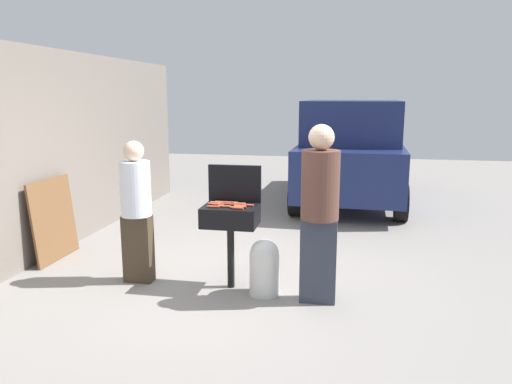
% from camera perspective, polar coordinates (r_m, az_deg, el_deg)
% --- Properties ---
extents(ground_plane, '(24.00, 24.00, 0.00)m').
position_cam_1_polar(ground_plane, '(5.77, -2.31, -10.47)').
color(ground_plane, gray).
extents(house_wall_side, '(0.24, 8.00, 2.73)m').
position_cam_1_polar(house_wall_side, '(7.43, -21.96, 4.50)').
color(house_wall_side, slate).
rests_on(house_wall_side, ground).
extents(bbq_grill, '(0.60, 0.44, 0.93)m').
position_cam_1_polar(bbq_grill, '(5.42, -2.97, -3.11)').
color(bbq_grill, black).
rests_on(bbq_grill, ground).
extents(grill_lid_open, '(0.60, 0.05, 0.42)m').
position_cam_1_polar(grill_lid_open, '(5.55, -2.47, 0.98)').
color(grill_lid_open, black).
rests_on(grill_lid_open, bbq_grill).
extents(hot_dog_0, '(0.13, 0.03, 0.03)m').
position_cam_1_polar(hot_dog_0, '(5.44, -3.73, -1.36)').
color(hot_dog_0, '#B74C33').
rests_on(hot_dog_0, bbq_grill).
extents(hot_dog_1, '(0.13, 0.03, 0.03)m').
position_cam_1_polar(hot_dog_1, '(5.49, -2.82, -1.23)').
color(hot_dog_1, '#B74C33').
rests_on(hot_dog_1, bbq_grill).
extents(hot_dog_2, '(0.13, 0.04, 0.03)m').
position_cam_1_polar(hot_dog_2, '(5.26, -2.28, -1.80)').
color(hot_dog_2, '#B74C33').
rests_on(hot_dog_2, bbq_grill).
extents(hot_dog_3, '(0.13, 0.04, 0.03)m').
position_cam_1_polar(hot_dog_3, '(5.31, -1.86, -1.67)').
color(hot_dog_3, '#C6593D').
rests_on(hot_dog_3, bbq_grill).
extents(hot_dog_4, '(0.13, 0.03, 0.03)m').
position_cam_1_polar(hot_dog_4, '(5.53, -4.09, -1.16)').
color(hot_dog_4, '#B74C33').
rests_on(hot_dog_4, bbq_grill).
extents(hot_dog_5, '(0.13, 0.03, 0.03)m').
position_cam_1_polar(hot_dog_5, '(5.31, -4.94, -1.70)').
color(hot_dog_5, '#B74C33').
rests_on(hot_dog_5, bbq_grill).
extents(hot_dog_6, '(0.13, 0.04, 0.03)m').
position_cam_1_polar(hot_dog_6, '(5.40, -4.40, -1.47)').
color(hot_dog_6, '#AD4228').
rests_on(hot_dog_6, bbq_grill).
extents(hot_dog_7, '(0.13, 0.04, 0.03)m').
position_cam_1_polar(hot_dog_7, '(5.38, -2.41, -1.48)').
color(hot_dog_7, '#AD4228').
rests_on(hot_dog_7, bbq_grill).
extents(hot_dog_8, '(0.13, 0.04, 0.03)m').
position_cam_1_polar(hot_dog_8, '(5.44, -4.92, -1.38)').
color(hot_dog_8, '#C6593D').
rests_on(hot_dog_8, bbq_grill).
extents(hot_dog_9, '(0.13, 0.03, 0.03)m').
position_cam_1_polar(hot_dog_9, '(5.44, -1.88, -1.36)').
color(hot_dog_9, '#C6593D').
rests_on(hot_dog_9, bbq_grill).
extents(hot_dog_10, '(0.13, 0.03, 0.03)m').
position_cam_1_polar(hot_dog_10, '(5.36, -0.97, -1.53)').
color(hot_dog_10, '#B74C33').
rests_on(hot_dog_10, bbq_grill).
extents(hot_dog_11, '(0.13, 0.04, 0.03)m').
position_cam_1_polar(hot_dog_11, '(5.22, -2.14, -1.89)').
color(hot_dog_11, '#AD4228').
rests_on(hot_dog_11, bbq_grill).
extents(hot_dog_12, '(0.13, 0.03, 0.03)m').
position_cam_1_polar(hot_dog_12, '(5.31, -3.64, -1.66)').
color(hot_dog_12, '#C6593D').
rests_on(hot_dog_12, bbq_grill).
extents(hot_dog_13, '(0.13, 0.03, 0.03)m').
position_cam_1_polar(hot_dog_13, '(5.51, -4.65, -1.23)').
color(hot_dog_13, '#C6593D').
rests_on(hot_dog_13, bbq_grill).
extents(hot_dog_14, '(0.13, 0.04, 0.03)m').
position_cam_1_polar(hot_dog_14, '(5.28, -1.83, -1.74)').
color(hot_dog_14, '#AD4228').
rests_on(hot_dog_14, bbq_grill).
extents(propane_tank, '(0.32, 0.32, 0.62)m').
position_cam_1_polar(propane_tank, '(5.35, 0.97, -8.55)').
color(propane_tank, silver).
rests_on(propane_tank, ground).
extents(person_left, '(0.34, 0.34, 1.63)m').
position_cam_1_polar(person_left, '(5.73, -13.67, -1.67)').
color(person_left, '#3F3323').
rests_on(person_left, ground).
extents(person_right, '(0.39, 0.39, 1.84)m').
position_cam_1_polar(person_right, '(5.04, 7.37, -1.83)').
color(person_right, '#333847').
rests_on(person_right, ground).
extents(parked_minivan, '(2.14, 4.45, 2.02)m').
position_cam_1_polar(parked_minivan, '(10.09, 10.96, 4.69)').
color(parked_minivan, navy).
rests_on(parked_minivan, ground).
extents(leaning_board, '(0.12, 0.90, 1.06)m').
position_cam_1_polar(leaning_board, '(6.94, -22.35, -2.95)').
color(leaning_board, brown).
rests_on(leaning_board, ground).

